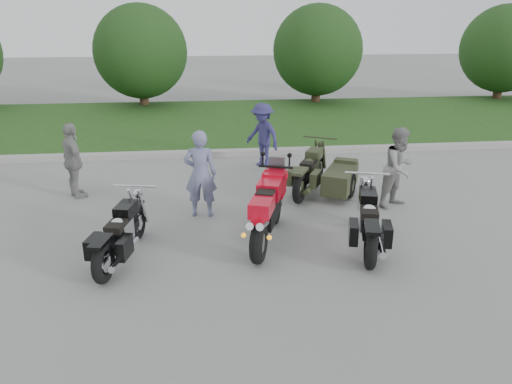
{
  "coord_description": "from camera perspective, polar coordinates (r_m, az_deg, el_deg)",
  "views": [
    {
      "loc": [
        -0.75,
        -6.9,
        3.57
      ],
      "look_at": [
        0.1,
        0.8,
        0.8
      ],
      "focal_mm": 35.0,
      "sensor_mm": 36.0,
      "label": 1
    }
  ],
  "objects": [
    {
      "name": "cruiser_right",
      "position": [
        8.15,
        12.73,
        -3.49
      ],
      "size": [
        0.7,
        2.16,
        0.85
      ],
      "rotation": [
        0.0,
        0.0,
        -0.26
      ],
      "color": "black",
      "rests_on": "ground"
    },
    {
      "name": "tree_mid_right",
      "position": [
        20.99,
        7.04,
        15.77
      ],
      "size": [
        3.6,
        3.6,
        4.0
      ],
      "color": "#3F2B1C",
      "rests_on": "ground"
    },
    {
      "name": "ground",
      "position": [
        7.81,
        -0.1,
        -7.55
      ],
      "size": [
        80.0,
        80.0,
        0.0
      ],
      "primitive_type": "plane",
      "color": "gray",
      "rests_on": "ground"
    },
    {
      "name": "curb",
      "position": [
        13.39,
        -2.89,
        4.51
      ],
      "size": [
        60.0,
        0.3,
        0.15
      ],
      "primitive_type": "cube",
      "color": "#A09E97",
      "rests_on": "ground"
    },
    {
      "name": "tree_mid_left",
      "position": [
        20.57,
        -13.05,
        15.35
      ],
      "size": [
        3.6,
        3.6,
        4.0
      ],
      "color": "#3F2B1C",
      "rests_on": "ground"
    },
    {
      "name": "cruiser_left",
      "position": [
        7.83,
        -15.29,
        -4.92
      ],
      "size": [
        0.58,
        2.04,
        0.8
      ],
      "rotation": [
        0.0,
        0.0,
        -0.22
      ],
      "color": "black",
      "rests_on": "ground"
    },
    {
      "name": "person_back",
      "position": [
        10.74,
        -20.17,
        3.36
      ],
      "size": [
        0.8,
        0.97,
        1.55
      ],
      "primitive_type": "imported",
      "rotation": [
        0.0,
        0.0,
        2.13
      ],
      "color": "gray",
      "rests_on": "ground"
    },
    {
      "name": "person_grey",
      "position": [
        10.0,
        16.07,
        2.7
      ],
      "size": [
        0.96,
        0.9,
        1.57
      ],
      "primitive_type": "imported",
      "rotation": [
        0.0,
        0.0,
        0.54
      ],
      "color": "gray",
      "rests_on": "ground"
    },
    {
      "name": "sportbike_red",
      "position": [
        8.07,
        1.32,
        -1.85
      ],
      "size": [
        0.88,
        2.13,
        1.04
      ],
      "rotation": [
        0.0,
        0.0,
        -0.31
      ],
      "color": "black",
      "rests_on": "ground"
    },
    {
      "name": "grass_strip",
      "position": [
        17.43,
        -3.76,
        8.04
      ],
      "size": [
        60.0,
        8.0,
        0.14
      ],
      "primitive_type": "cube",
      "color": "#375F20",
      "rests_on": "ground"
    },
    {
      "name": "person_stripe",
      "position": [
        9.18,
        -6.37,
        2.08
      ],
      "size": [
        0.63,
        0.45,
        1.63
      ],
      "primitive_type": "imported",
      "rotation": [
        0.0,
        0.0,
        3.04
      ],
      "color": "slate",
      "rests_on": "ground"
    },
    {
      "name": "cruiser_sidecar",
      "position": [
        10.44,
        8.13,
        1.76
      ],
      "size": [
        1.64,
        2.05,
        0.85
      ],
      "rotation": [
        0.0,
        0.0,
        -0.48
      ],
      "color": "black",
      "rests_on": "ground"
    },
    {
      "name": "tree_far_right",
      "position": [
        24.1,
        26.54,
        14.42
      ],
      "size": [
        3.6,
        3.6,
        4.0
      ],
      "color": "#3F2B1C",
      "rests_on": "ground"
    },
    {
      "name": "person_denim",
      "position": [
        12.27,
        0.75,
        6.53
      ],
      "size": [
        1.09,
        1.15,
        1.56
      ],
      "primitive_type": "imported",
      "rotation": [
        0.0,
        0.0,
        -0.89
      ],
      "color": "navy",
      "rests_on": "ground"
    }
  ]
}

